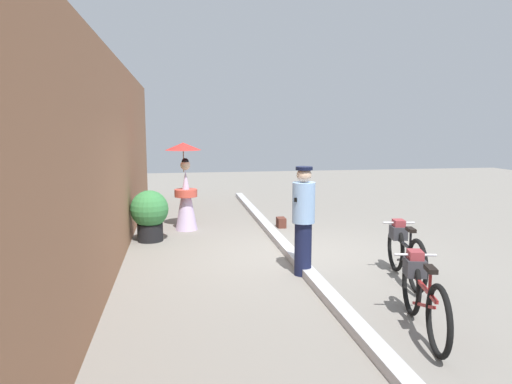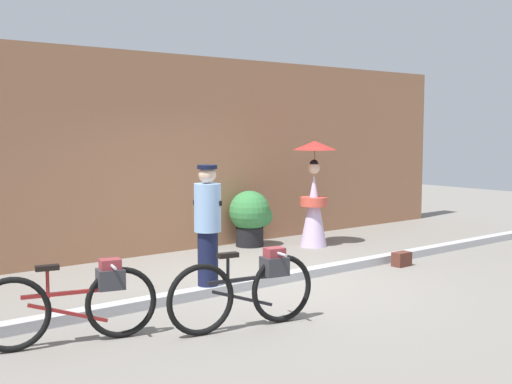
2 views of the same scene
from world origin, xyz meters
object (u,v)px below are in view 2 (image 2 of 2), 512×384
(person_officer, at_px, (208,226))
(person_with_parasol, at_px, (314,194))
(backpack_on_pavement, at_px, (402,259))
(bicycle_near_officer, at_px, (249,287))
(potted_plant_by_door, at_px, (251,216))
(bicycle_far_side, at_px, (77,301))

(person_officer, bearing_deg, person_with_parasol, 26.16)
(person_officer, distance_m, backpack_on_pavement, 3.43)
(bicycle_near_officer, xyz_separation_m, potted_plant_by_door, (3.00, 3.82, 0.12))
(backpack_on_pavement, bearing_deg, bicycle_near_officer, -165.06)
(bicycle_far_side, distance_m, backpack_on_pavement, 5.42)
(person_officer, xyz_separation_m, potted_plant_by_door, (2.56, 2.40, -0.33))
(bicycle_near_officer, xyz_separation_m, backpack_on_pavement, (3.76, 1.00, -0.32))
(potted_plant_by_door, bearing_deg, person_officer, -136.90)
(person_with_parasol, distance_m, potted_plant_by_door, 1.19)
(bicycle_far_side, bearing_deg, person_officer, 20.68)
(bicycle_near_officer, xyz_separation_m, person_officer, (0.44, 1.42, 0.45))
(person_with_parasol, height_order, backpack_on_pavement, person_with_parasol)
(backpack_on_pavement, bearing_deg, person_with_parasol, 86.54)
(bicycle_far_side, relative_size, person_with_parasol, 0.91)
(person_with_parasol, bearing_deg, potted_plant_by_door, 141.35)
(bicycle_far_side, xyz_separation_m, potted_plant_by_door, (4.64, 3.18, 0.13))
(person_officer, relative_size, backpack_on_pavement, 5.73)
(potted_plant_by_door, bearing_deg, bicycle_far_side, -145.56)
(bicycle_near_officer, xyz_separation_m, person_with_parasol, (3.89, 3.11, 0.51))
(bicycle_far_side, relative_size, backpack_on_pavement, 5.97)
(person_officer, height_order, person_with_parasol, person_with_parasol)
(bicycle_near_officer, distance_m, bicycle_far_side, 1.75)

